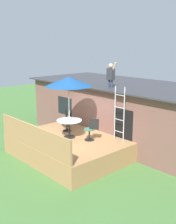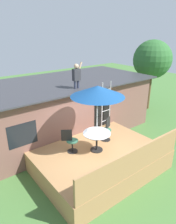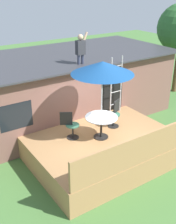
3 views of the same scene
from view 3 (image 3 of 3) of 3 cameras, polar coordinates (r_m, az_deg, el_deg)
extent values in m
plane|color=#477538|center=(9.80, 3.02, -9.21)|extent=(40.00, 40.00, 0.00)
cube|color=brown|center=(11.94, -7.21, 4.36)|extent=(10.00, 4.00, 2.69)
cube|color=#38383D|center=(11.54, -7.57, 10.77)|extent=(10.50, 4.50, 0.06)
cube|color=black|center=(9.35, -14.21, -0.85)|extent=(1.10, 0.03, 0.90)
cube|color=black|center=(11.27, 4.68, 1.59)|extent=(1.00, 0.03, 2.00)
cube|color=#A87A4C|center=(9.59, 3.08, -7.23)|extent=(4.68, 3.52, 0.80)
cube|color=#A87A4C|center=(8.05, 10.55, -7.35)|extent=(4.58, 0.08, 0.90)
cylinder|color=black|center=(9.40, 2.60, -4.96)|extent=(0.48, 0.48, 0.03)
cylinder|color=black|center=(9.23, 2.65, -3.05)|extent=(0.07, 0.07, 0.71)
cylinder|color=silver|center=(9.07, 2.69, -1.04)|extent=(1.04, 1.04, 0.03)
cylinder|color=silver|center=(8.87, 2.75, 1.69)|extent=(0.04, 0.04, 2.40)
cone|color=#194C8C|center=(8.49, 2.91, 8.85)|extent=(1.90, 1.90, 0.38)
cylinder|color=silver|center=(10.64, 4.62, 5.06)|extent=(0.04, 0.04, 2.20)
cylinder|color=silver|center=(10.93, 6.61, 5.52)|extent=(0.04, 0.04, 2.20)
cylinder|color=silver|center=(11.05, 5.47, 1.63)|extent=(0.48, 0.03, 0.03)
cylinder|color=silver|center=(10.87, 5.58, 4.05)|extent=(0.48, 0.03, 0.03)
cylinder|color=silver|center=(10.70, 5.69, 6.56)|extent=(0.48, 0.03, 0.03)
cylinder|color=silver|center=(10.55, 5.80, 9.13)|extent=(0.48, 0.03, 0.03)
cylinder|color=#33384C|center=(10.32, -1.87, 10.44)|extent=(0.10, 0.10, 0.34)
cylinder|color=#33384C|center=(10.40, -1.12, 10.57)|extent=(0.10, 0.10, 0.34)
cube|color=#333338|center=(10.26, -1.52, 12.78)|extent=(0.32, 0.20, 0.50)
sphere|color=tan|center=(10.20, -1.54, 14.76)|extent=(0.20, 0.20, 0.20)
cylinder|color=tan|center=(10.30, -0.67, 14.53)|extent=(0.26, 0.08, 0.44)
cylinder|color=black|center=(9.38, -3.04, -5.08)|extent=(0.40, 0.40, 0.02)
cylinder|color=black|center=(9.27, -3.07, -3.90)|extent=(0.06, 0.06, 0.44)
cylinder|color=#33664C|center=(9.17, -3.10, -2.64)|extent=(0.44, 0.44, 0.04)
cube|color=black|center=(9.07, -4.40, -1.31)|extent=(0.36, 0.25, 0.44)
cylinder|color=black|center=(10.11, 5.06, -2.80)|extent=(0.40, 0.40, 0.02)
cylinder|color=black|center=(10.01, 5.11, -1.69)|extent=(0.06, 0.06, 0.44)
cylinder|color=#33664C|center=(9.91, 5.16, -0.50)|extent=(0.44, 0.44, 0.04)
cube|color=black|center=(9.98, 5.72, 1.17)|extent=(0.38, 0.21, 0.44)
camera|label=1|loc=(13.66, 58.96, 9.51)|focal=44.78mm
camera|label=2|loc=(1.44, -14.91, 8.86)|focal=33.17mm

